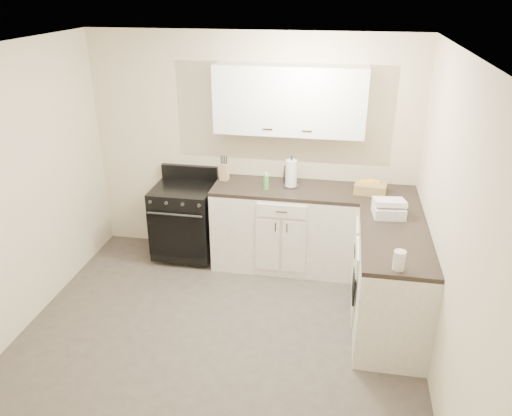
% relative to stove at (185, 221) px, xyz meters
% --- Properties ---
extents(floor, '(3.60, 3.60, 0.00)m').
position_rel_stove_xyz_m(floor, '(0.72, -1.48, -0.46)').
color(floor, '#473F38').
rests_on(floor, ground).
extents(ceiling, '(3.60, 3.60, 0.00)m').
position_rel_stove_xyz_m(ceiling, '(0.72, -1.48, 2.04)').
color(ceiling, white).
rests_on(ceiling, wall_back).
extents(wall_back, '(3.60, 0.00, 3.60)m').
position_rel_stove_xyz_m(wall_back, '(0.72, 0.32, 0.79)').
color(wall_back, beige).
rests_on(wall_back, ground).
extents(wall_right, '(0.00, 3.60, 3.60)m').
position_rel_stove_xyz_m(wall_right, '(2.52, -1.48, 0.79)').
color(wall_right, beige).
rests_on(wall_right, ground).
extents(wall_left, '(0.00, 3.60, 3.60)m').
position_rel_stove_xyz_m(wall_left, '(-1.08, -1.48, 0.79)').
color(wall_left, beige).
rests_on(wall_left, ground).
extents(wall_front, '(3.60, 0.00, 3.60)m').
position_rel_stove_xyz_m(wall_front, '(0.72, -3.28, 0.79)').
color(wall_front, beige).
rests_on(wall_front, ground).
extents(base_cabinets_back, '(1.55, 0.60, 0.90)m').
position_rel_stove_xyz_m(base_cabinets_back, '(1.14, 0.02, -0.01)').
color(base_cabinets_back, white).
rests_on(base_cabinets_back, floor).
extents(base_cabinets_right, '(0.60, 1.90, 0.90)m').
position_rel_stove_xyz_m(base_cabinets_right, '(2.22, -0.63, -0.01)').
color(base_cabinets_right, white).
rests_on(base_cabinets_right, floor).
extents(countertop_back, '(1.55, 0.60, 0.04)m').
position_rel_stove_xyz_m(countertop_back, '(1.14, 0.02, 0.46)').
color(countertop_back, black).
rests_on(countertop_back, base_cabinets_back).
extents(countertop_right, '(0.60, 1.90, 0.04)m').
position_rel_stove_xyz_m(countertop_right, '(2.22, -0.63, 0.46)').
color(countertop_right, black).
rests_on(countertop_right, base_cabinets_right).
extents(upper_cabinets, '(1.55, 0.30, 0.70)m').
position_rel_stove_xyz_m(upper_cabinets, '(1.14, 0.18, 1.38)').
color(upper_cabinets, white).
rests_on(upper_cabinets, wall_back).
extents(stove, '(0.66, 0.57, 0.80)m').
position_rel_stove_xyz_m(stove, '(0.00, 0.00, 0.00)').
color(stove, black).
rests_on(stove, floor).
extents(knife_block, '(0.10, 0.09, 0.19)m').
position_rel_stove_xyz_m(knife_block, '(0.45, 0.13, 0.57)').
color(knife_block, tan).
rests_on(knife_block, countertop_back).
extents(paper_towel, '(0.15, 0.15, 0.29)m').
position_rel_stove_xyz_m(paper_towel, '(1.19, 0.06, 0.63)').
color(paper_towel, white).
rests_on(paper_towel, countertop_back).
extents(soap_bottle, '(0.07, 0.07, 0.16)m').
position_rel_stove_xyz_m(soap_bottle, '(0.95, -0.06, 0.56)').
color(soap_bottle, green).
rests_on(soap_bottle, countertop_back).
extents(picture_frame, '(0.13, 0.05, 0.16)m').
position_rel_stove_xyz_m(picture_frame, '(1.16, 0.26, 0.56)').
color(picture_frame, black).
rests_on(picture_frame, countertop_back).
extents(wicker_basket, '(0.34, 0.25, 0.11)m').
position_rel_stove_xyz_m(wicker_basket, '(2.02, 0.02, 0.53)').
color(wicker_basket, '#A6864E').
rests_on(wicker_basket, countertop_right).
extents(countertop_grill, '(0.31, 0.29, 0.10)m').
position_rel_stove_xyz_m(countertop_grill, '(2.18, -0.50, 0.53)').
color(countertop_grill, white).
rests_on(countertop_grill, countertop_right).
extents(glass_jar, '(0.11, 0.11, 0.15)m').
position_rel_stove_xyz_m(glass_jar, '(2.19, -1.48, 0.56)').
color(glass_jar, silver).
rests_on(glass_jar, countertop_right).
extents(oven_mitt_near, '(0.02, 0.14, 0.25)m').
position_rel_stove_xyz_m(oven_mitt_near, '(1.90, -1.11, 0.02)').
color(oven_mitt_near, black).
rests_on(oven_mitt_near, base_cabinets_right).
extents(oven_mitt_far, '(0.02, 0.14, 0.24)m').
position_rel_stove_xyz_m(oven_mitt_far, '(1.90, -0.94, -0.02)').
color(oven_mitt_far, black).
rests_on(oven_mitt_far, base_cabinets_right).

